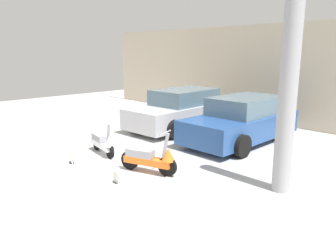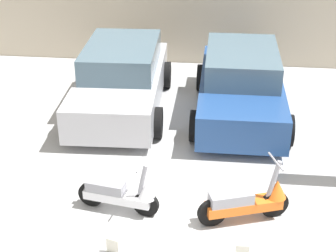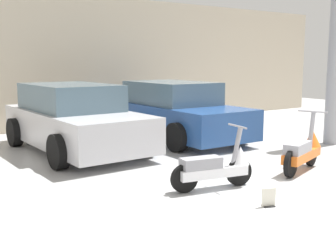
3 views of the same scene
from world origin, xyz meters
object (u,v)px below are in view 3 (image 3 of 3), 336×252
object	(u,v)px
car_rear_center	(175,112)
car_rear_left	(74,119)
support_column_side	(336,62)
scooter_front_right	(303,150)
placard_near_left_scooter	(269,198)
scooter_front_left	(216,167)

from	to	relation	value
car_rear_center	car_rear_left	bearing A→B (deg)	-90.61
support_column_side	scooter_front_right	bearing A→B (deg)	-153.99
car_rear_left	car_rear_center	distance (m)	2.74
placard_near_left_scooter	support_column_side	xyz separation A→B (m)	(4.68, 2.34, 1.86)
car_rear_left	scooter_front_left	bearing A→B (deg)	8.37
scooter_front_right	placard_near_left_scooter	bearing A→B (deg)	-171.82
placard_near_left_scooter	support_column_side	distance (m)	5.55
scooter_front_left	car_rear_left	bearing A→B (deg)	111.07
scooter_front_left	car_rear_left	world-z (taller)	car_rear_left
car_rear_left	support_column_side	xyz separation A→B (m)	(5.51, -2.71, 1.27)
car_rear_center	support_column_side	size ratio (longest dim) A/B	1.09
scooter_front_left	car_rear_left	size ratio (longest dim) A/B	0.32
scooter_front_left	placard_near_left_scooter	distance (m)	1.07
scooter_front_left	car_rear_center	world-z (taller)	car_rear_center
scooter_front_right	placard_near_left_scooter	world-z (taller)	scooter_front_right
scooter_front_right	support_column_side	bearing A→B (deg)	6.82
scooter_front_left	car_rear_center	distance (m)	4.46
scooter_front_right	car_rear_left	size ratio (longest dim) A/B	0.33
scooter_front_left	scooter_front_right	xyz separation A→B (m)	(2.06, -0.01, 0.03)
car_rear_left	car_rear_center	size ratio (longest dim) A/B	1.03
car_rear_left	car_rear_center	world-z (taller)	car_rear_left
car_rear_center	placard_near_left_scooter	xyz separation A→B (m)	(-1.91, -5.03, -0.59)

